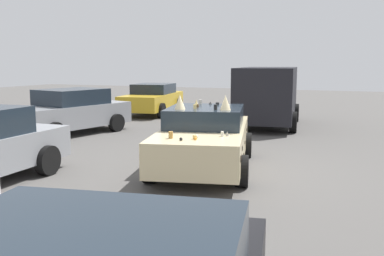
# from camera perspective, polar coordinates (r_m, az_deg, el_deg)

# --- Properties ---
(ground_plane) EXTENTS (60.00, 60.00, 0.00)m
(ground_plane) POSITION_cam_1_polar(r_m,az_deg,el_deg) (9.86, 1.61, -5.28)
(ground_plane) COLOR #514F4C
(art_car_decorated) EXTENTS (4.66, 2.77, 1.68)m
(art_car_decorated) POSITION_cam_1_polar(r_m,az_deg,el_deg) (9.74, 1.65, -1.26)
(art_car_decorated) COLOR beige
(art_car_decorated) RESTS_ON ground
(parked_van_behind_right) EXTENTS (5.10, 2.74, 2.18)m
(parked_van_behind_right) POSITION_cam_1_polar(r_m,az_deg,el_deg) (16.59, 9.87, 4.49)
(parked_van_behind_right) COLOR black
(parked_van_behind_right) RESTS_ON ground
(parked_sedan_near_left) EXTENTS (4.61, 2.49, 1.39)m
(parked_sedan_near_left) POSITION_cam_1_polar(r_m,az_deg,el_deg) (20.31, -5.18, 3.84)
(parked_sedan_near_left) COLOR gold
(parked_sedan_near_left) RESTS_ON ground
(parked_sedan_far_left) EXTENTS (4.41, 2.66, 1.49)m
(parked_sedan_far_left) POSITION_cam_1_polar(r_m,az_deg,el_deg) (15.07, -15.70, 2.09)
(parked_sedan_far_left) COLOR gray
(parked_sedan_far_left) RESTS_ON ground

